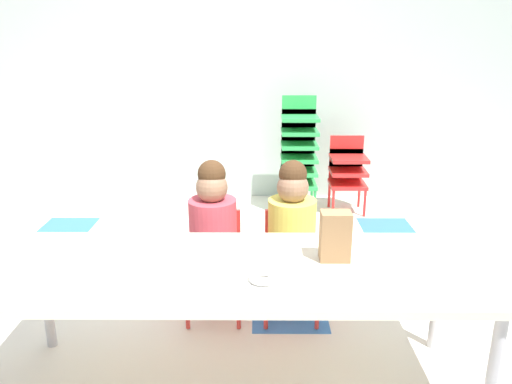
% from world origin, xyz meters
% --- Properties ---
extents(ground_plane, '(6.24, 4.50, 0.02)m').
position_xyz_m(ground_plane, '(-0.00, 0.00, -0.01)').
color(ground_plane, silver).
extents(back_wall, '(6.24, 0.10, 2.67)m').
position_xyz_m(back_wall, '(0.00, 2.25, 1.34)').
color(back_wall, '#B2C1B7').
rests_on(back_wall, ground_plane).
extents(craft_table, '(2.14, 0.73, 0.61)m').
position_xyz_m(craft_table, '(0.18, -0.63, 0.57)').
color(craft_table, beige).
rests_on(craft_table, ground_plane).
extents(seated_child_near_camera, '(0.33, 0.33, 0.92)m').
position_xyz_m(seated_child_near_camera, '(0.02, -0.03, 0.55)').
color(seated_child_near_camera, red).
rests_on(seated_child_near_camera, ground_plane).
extents(seated_child_middle_seat, '(0.33, 0.33, 0.92)m').
position_xyz_m(seated_child_middle_seat, '(0.45, -0.03, 0.55)').
color(seated_child_middle_seat, red).
rests_on(seated_child_middle_seat, ground_plane).
extents(kid_chair_green_stack, '(0.32, 0.30, 1.04)m').
position_xyz_m(kid_chair_green_stack, '(0.63, 1.79, 0.58)').
color(kid_chair_green_stack, green).
rests_on(kid_chair_green_stack, ground_plane).
extents(kid_chair_red_stack, '(0.32, 0.30, 0.68)m').
position_xyz_m(kid_chair_red_stack, '(1.07, 1.78, 0.40)').
color(kid_chair_red_stack, red).
rests_on(kid_chair_red_stack, ground_plane).
extents(paper_bag_brown, '(0.13, 0.09, 0.22)m').
position_xyz_m(paper_bag_brown, '(0.60, -0.57, 0.72)').
color(paper_bag_brown, '#9E754C').
rests_on(paper_bag_brown, craft_table).
extents(paper_plate_near_edge, '(0.18, 0.18, 0.01)m').
position_xyz_m(paper_plate_near_edge, '(0.29, -0.78, 0.62)').
color(paper_plate_near_edge, white).
rests_on(paper_plate_near_edge, craft_table).
extents(paper_plate_center_table, '(0.18, 0.18, 0.01)m').
position_xyz_m(paper_plate_center_table, '(-0.41, -0.71, 0.62)').
color(paper_plate_center_table, white).
rests_on(paper_plate_center_table, craft_table).
extents(donut_powdered_on_plate, '(0.12, 0.12, 0.03)m').
position_xyz_m(donut_powdered_on_plate, '(0.29, -0.78, 0.64)').
color(donut_powdered_on_plate, white).
rests_on(donut_powdered_on_plate, craft_table).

